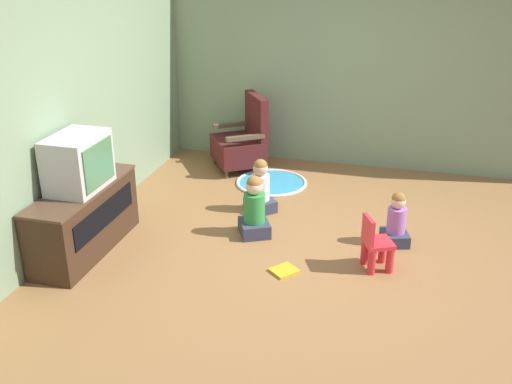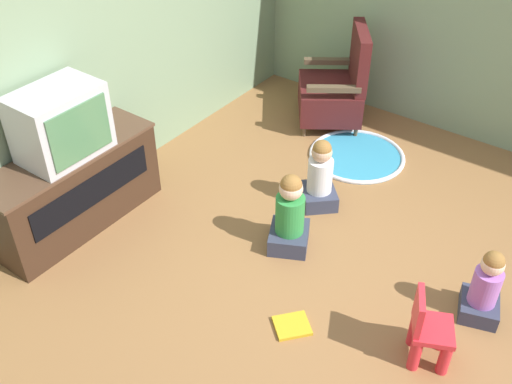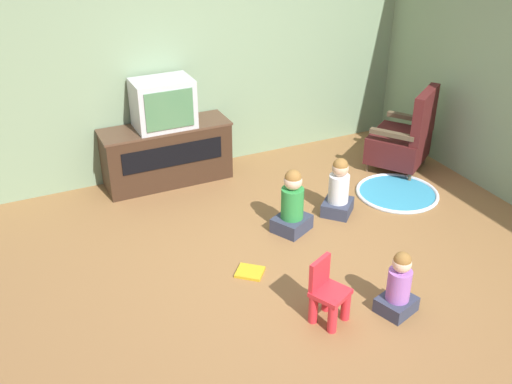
{
  "view_description": "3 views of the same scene",
  "coord_description": "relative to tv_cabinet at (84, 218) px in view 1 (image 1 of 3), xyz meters",
  "views": [
    {
      "loc": [
        -5.04,
        -0.83,
        2.75
      ],
      "look_at": [
        -0.41,
        0.43,
        0.69
      ],
      "focal_mm": 42.0,
      "sensor_mm": 36.0,
      "label": 1
    },
    {
      "loc": [
        -2.7,
        -1.15,
        3.0
      ],
      "look_at": [
        -0.38,
        0.54,
        0.8
      ],
      "focal_mm": 42.0,
      "sensor_mm": 36.0,
      "label": 2
    },
    {
      "loc": [
        -2.23,
        -3.56,
        3.0
      ],
      "look_at": [
        -0.38,
        0.36,
        0.62
      ],
      "focal_mm": 42.0,
      "sensor_mm": 36.0,
      "label": 3
    }
  ],
  "objects": [
    {
      "name": "ground_plane",
      "position": [
        0.63,
        -2.02,
        -0.33
      ],
      "size": [
        30.0,
        30.0,
        0.0
      ],
      "primitive_type": "plane",
      "color": "olive"
    },
    {
      "name": "child_watching_center",
      "position": [
        0.73,
        -1.44,
        -0.06
      ],
      "size": [
        0.41,
        0.39,
        0.62
      ],
      "rotation": [
        0.0,
        0.0,
        0.47
      ],
      "color": "#33384C",
      "rests_on": "ground_plane"
    },
    {
      "name": "television",
      "position": [
        0.0,
        -0.01,
        0.56
      ],
      "size": [
        0.6,
        0.42,
        0.5
      ],
      "color": "#B7B7BC",
      "rests_on": "tv_cabinet"
    },
    {
      "name": "book",
      "position": [
        0.09,
        -1.89,
        -0.32
      ],
      "size": [
        0.29,
        0.29,
        0.02
      ],
      "rotation": [
        0.0,
        0.0,
        2.43
      ],
      "color": "gold",
      "rests_on": "ground_plane"
    },
    {
      "name": "play_mat",
      "position": [
        2.05,
        -1.29,
        -0.32
      ],
      "size": [
        0.85,
        0.85,
        0.04
      ],
      "color": "teal",
      "rests_on": "ground_plane"
    },
    {
      "name": "child_watching_left",
      "position": [
        1.28,
        -1.35,
        -0.08
      ],
      "size": [
        0.4,
        0.4,
        0.59
      ],
      "rotation": [
        0.0,
        0.0,
        0.76
      ],
      "color": "#33384C",
      "rests_on": "ground_plane"
    },
    {
      "name": "yellow_kid_chair",
      "position": [
        0.37,
        -2.65,
        -0.12
      ],
      "size": [
        0.33,
        0.32,
        0.51
      ],
      "rotation": [
        0.0,
        0.0,
        0.45
      ],
      "color": "red",
      "rests_on": "ground_plane"
    },
    {
      "name": "child_watching_right",
      "position": [
        0.9,
        -2.8,
        -0.1
      ],
      "size": [
        0.33,
        0.31,
        0.53
      ],
      "rotation": [
        0.0,
        0.0,
        0.31
      ],
      "color": "#33384C",
      "rests_on": "ground_plane"
    },
    {
      "name": "tv_cabinet",
      "position": [
        0.0,
        0.0,
        0.0
      ],
      "size": [
        1.35,
        0.45,
        0.64
      ],
      "color": "#382316",
      "rests_on": "ground_plane"
    },
    {
      "name": "black_armchair",
      "position": [
        2.46,
        -0.81,
        0.02
      ],
      "size": [
        0.85,
        0.83,
        0.94
      ],
      "rotation": [
        0.0,
        0.0,
        3.75
      ],
      "color": "brown",
      "rests_on": "ground_plane"
    },
    {
      "name": "wall_right",
      "position": [
        3.01,
        -2.33,
        0.97
      ],
      "size": [
        0.12,
        5.38,
        2.59
      ],
      "color": "gray",
      "rests_on": "ground_plane"
    },
    {
      "name": "wall_back",
      "position": [
        0.35,
        0.3,
        0.97
      ],
      "size": [
        5.44,
        0.12,
        2.59
      ],
      "color": "gray",
      "rests_on": "ground_plane"
    }
  ]
}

